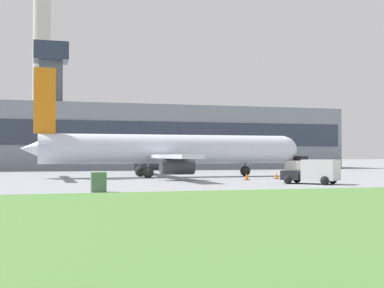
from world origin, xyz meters
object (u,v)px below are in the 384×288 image
Objects in this scene: pushback_tug at (301,167)px; baggage_truck at (314,172)px; ground_crew_person at (318,170)px; airplane at (164,150)px.

pushback_tug is 16.92m from baggage_truck.
pushback_tug is 6.41m from ground_crew_person.
airplane is 18.44m from baggage_truck.
baggage_truck is (8.41, -16.31, -1.88)m from airplane.
baggage_truck is 10.71m from ground_crew_person.
ground_crew_person is at bearing -27.10° from airplane.
airplane is at bearing 152.90° from ground_crew_person.
baggage_truck is at bearing -120.80° from ground_crew_person.
pushback_tug is at bearing 65.90° from baggage_truck.
airplane is 6.43× the size of baggage_truck.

